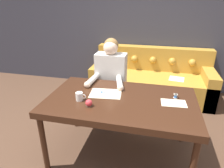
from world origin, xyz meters
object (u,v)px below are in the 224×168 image
(mug, at_px, (80,96))
(pin_cushion, at_px, (89,103))
(scissors, at_px, (104,92))
(dining_table, at_px, (121,104))
(thread_spool, at_px, (176,96))
(person, at_px, (111,83))
(couch, at_px, (151,80))

(mug, xyz_separation_m, pin_cushion, (0.14, -0.10, -0.01))
(pin_cushion, bearing_deg, scissors, 78.94)
(mug, bearing_deg, dining_table, 17.52)
(dining_table, distance_m, thread_spool, 0.60)
(dining_table, bearing_deg, person, 112.77)
(couch, distance_m, scissors, 1.73)
(dining_table, distance_m, mug, 0.46)
(couch, bearing_deg, dining_table, -98.75)
(dining_table, height_order, thread_spool, thread_spool)
(dining_table, distance_m, pin_cushion, 0.38)
(couch, bearing_deg, person, -116.23)
(mug, bearing_deg, couch, 69.65)
(couch, xyz_separation_m, scissors, (-0.48, -1.60, 0.44))
(dining_table, relative_size, couch, 0.74)
(scissors, relative_size, mug, 1.76)
(thread_spool, height_order, pin_cushion, pin_cushion)
(thread_spool, relative_size, pin_cushion, 0.63)
(couch, bearing_deg, mug, -110.35)
(scissors, height_order, mug, mug)
(couch, relative_size, pin_cushion, 30.26)
(thread_spool, xyz_separation_m, pin_cushion, (-0.86, -0.39, 0.01))
(couch, height_order, thread_spool, couch)
(thread_spool, bearing_deg, person, 150.37)
(person, bearing_deg, couch, 63.77)
(couch, xyz_separation_m, thread_spool, (0.31, -1.55, 0.46))
(couch, bearing_deg, thread_spool, -78.73)
(person, xyz_separation_m, mug, (-0.15, -0.77, 0.16))
(thread_spool, bearing_deg, pin_cushion, -155.68)
(person, bearing_deg, mug, -101.33)
(scissors, relative_size, pin_cushion, 2.79)
(mug, distance_m, thread_spool, 1.04)
(dining_table, relative_size, mug, 14.16)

